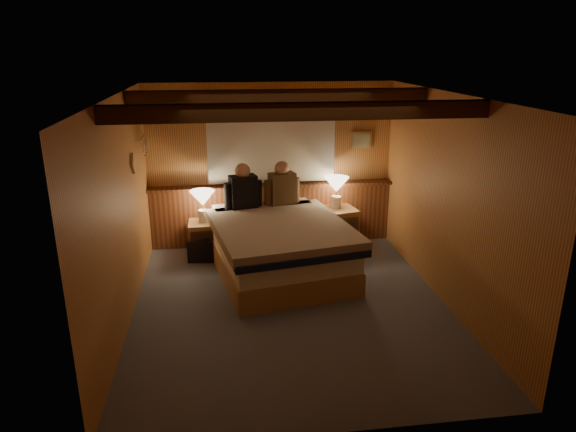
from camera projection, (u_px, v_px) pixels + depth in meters
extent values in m
plane|color=#4A4E57|center=(291.00, 306.00, 5.98)|extent=(4.20, 4.20, 0.00)
plane|color=#DA8F51|center=(291.00, 95.00, 5.22)|extent=(4.20, 4.20, 0.00)
plane|color=#CC8B49|center=(271.00, 165.00, 7.58)|extent=(3.60, 0.00, 3.60)
plane|color=#CC8B49|center=(121.00, 215.00, 5.37)|extent=(0.00, 4.20, 4.20)
plane|color=#CC8B49|center=(448.00, 201.00, 5.83)|extent=(0.00, 4.20, 4.20)
plane|color=#CC8B49|center=(333.00, 296.00, 3.63)|extent=(3.60, 0.00, 3.60)
cube|color=brown|center=(272.00, 215.00, 7.76)|extent=(3.60, 0.12, 0.90)
cube|color=brown|center=(272.00, 186.00, 7.55)|extent=(3.60, 0.22, 0.04)
cylinder|color=#3F220F|center=(271.00, 108.00, 7.23)|extent=(2.10, 0.05, 0.05)
sphere|color=#3F220F|center=(196.00, 109.00, 7.10)|extent=(0.08, 0.08, 0.08)
sphere|color=#3F220F|center=(344.00, 107.00, 7.37)|extent=(0.08, 0.08, 0.08)
cube|color=beige|center=(271.00, 146.00, 7.42)|extent=(1.85, 0.08, 1.05)
cube|color=#3F220F|center=(300.00, 111.00, 4.69)|extent=(3.60, 0.15, 0.16)
cube|color=#3F220F|center=(281.00, 96.00, 6.10)|extent=(3.60, 0.15, 0.16)
cylinder|color=silver|center=(143.00, 137.00, 6.71)|extent=(0.03, 0.55, 0.03)
torus|color=silver|center=(144.00, 148.00, 6.61)|extent=(0.01, 0.21, 0.21)
torus|color=silver|center=(146.00, 145.00, 6.83)|extent=(0.01, 0.21, 0.21)
cube|color=tan|center=(361.00, 140.00, 7.62)|extent=(0.30, 0.03, 0.25)
cube|color=beige|center=(362.00, 140.00, 7.61)|extent=(0.24, 0.01, 0.19)
cube|color=#A97948|center=(279.00, 261.00, 6.82)|extent=(1.88, 2.30, 0.31)
cube|color=white|center=(279.00, 242.00, 6.73)|extent=(1.83, 2.25, 0.25)
cube|color=black|center=(284.00, 238.00, 6.45)|extent=(1.87, 1.90, 0.08)
cube|color=#CE8E95|center=(281.00, 229.00, 6.55)|extent=(1.94, 2.11, 0.12)
cube|color=white|center=(236.00, 212.00, 7.28)|extent=(0.67, 0.45, 0.16)
cube|color=white|center=(288.00, 207.00, 7.51)|extent=(0.67, 0.45, 0.16)
cube|color=#A97948|center=(206.00, 239.00, 7.33)|extent=(0.47, 0.42, 0.51)
cube|color=brown|center=(206.00, 237.00, 7.11)|extent=(0.42, 0.02, 0.18)
cube|color=brown|center=(206.00, 251.00, 7.18)|extent=(0.42, 0.02, 0.18)
cylinder|color=silver|center=(206.00, 237.00, 7.11)|extent=(0.03, 0.03, 0.03)
cylinder|color=silver|center=(206.00, 251.00, 7.18)|extent=(0.03, 0.03, 0.03)
cube|color=#A97948|center=(336.00, 228.00, 7.63)|extent=(0.64, 0.60, 0.61)
cube|color=brown|center=(343.00, 225.00, 7.38)|extent=(0.49, 0.12, 0.21)
cube|color=brown|center=(342.00, 241.00, 7.45)|extent=(0.49, 0.12, 0.21)
cylinder|color=silver|center=(343.00, 225.00, 7.38)|extent=(0.04, 0.04, 0.03)
cylinder|color=silver|center=(342.00, 241.00, 7.45)|extent=(0.04, 0.04, 0.03)
cylinder|color=white|center=(203.00, 216.00, 7.23)|extent=(0.14, 0.14, 0.17)
cylinder|color=silver|center=(203.00, 208.00, 7.20)|extent=(0.02, 0.02, 0.10)
cone|color=#FFEEC6|center=(202.00, 198.00, 7.15)|extent=(0.35, 0.35, 0.21)
cylinder|color=white|center=(336.00, 202.00, 7.54)|extent=(0.14, 0.14, 0.18)
cylinder|color=silver|center=(336.00, 194.00, 7.50)|extent=(0.02, 0.02, 0.10)
cone|color=#FFEEC6|center=(337.00, 184.00, 7.45)|extent=(0.36, 0.36, 0.22)
cube|color=black|center=(243.00, 193.00, 7.15)|extent=(0.41, 0.30, 0.49)
cylinder|color=black|center=(228.00, 197.00, 7.09)|extent=(0.12, 0.12, 0.39)
cylinder|color=black|center=(258.00, 194.00, 7.24)|extent=(0.12, 0.12, 0.39)
sphere|color=tan|center=(243.00, 171.00, 7.05)|extent=(0.21, 0.21, 0.21)
cube|color=brown|center=(282.00, 189.00, 7.33)|extent=(0.41, 0.30, 0.48)
cylinder|color=brown|center=(268.00, 194.00, 7.26)|extent=(0.12, 0.12, 0.38)
cylinder|color=brown|center=(295.00, 190.00, 7.42)|extent=(0.12, 0.12, 0.38)
sphere|color=tan|center=(282.00, 168.00, 7.23)|extent=(0.21, 0.21, 0.21)
cube|color=black|center=(207.00, 249.00, 7.24)|extent=(0.54, 0.37, 0.31)
cylinder|color=black|center=(206.00, 237.00, 7.19)|extent=(0.12, 0.31, 0.08)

